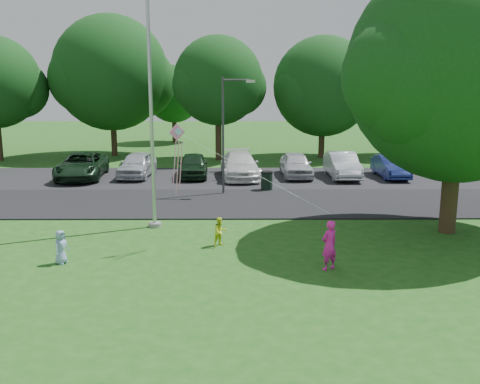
{
  "coord_description": "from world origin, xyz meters",
  "views": [
    {
      "loc": [
        -0.27,
        -15.33,
        5.67
      ],
      "look_at": [
        -0.15,
        4.0,
        1.6
      ],
      "focal_mm": 40.0,
      "sensor_mm": 36.0,
      "label": 1
    }
  ],
  "objects_px": {
    "street_lamp": "(228,125)",
    "woman": "(329,245)",
    "trash_can": "(267,181)",
    "big_tree": "(458,74)",
    "child_yellow": "(220,232)",
    "kite": "(181,147)",
    "flagpole": "(151,120)",
    "child_blue": "(61,247)"
  },
  "relations": [
    {
      "from": "big_tree",
      "to": "child_yellow",
      "type": "xyz_separation_m",
      "value": [
        -8.45,
        -1.58,
        -5.34
      ]
    },
    {
      "from": "big_tree",
      "to": "woman",
      "type": "distance_m",
      "value": 8.21
    },
    {
      "from": "child_yellow",
      "to": "child_blue",
      "type": "relative_size",
      "value": 0.95
    },
    {
      "from": "trash_can",
      "to": "child_yellow",
      "type": "xyz_separation_m",
      "value": [
        -2.14,
        -9.43,
        0.0
      ]
    },
    {
      "from": "flagpole",
      "to": "child_blue",
      "type": "relative_size",
      "value": 9.27
    },
    {
      "from": "trash_can",
      "to": "child_blue",
      "type": "bearing_deg",
      "value": -122.22
    },
    {
      "from": "big_tree",
      "to": "flagpole",
      "type": "bearing_deg",
      "value": 175.27
    },
    {
      "from": "street_lamp",
      "to": "kite",
      "type": "height_order",
      "value": "street_lamp"
    },
    {
      "from": "street_lamp",
      "to": "child_yellow",
      "type": "distance_m",
      "value": 9.08
    },
    {
      "from": "flagpole",
      "to": "kite",
      "type": "relative_size",
      "value": 1.99
    },
    {
      "from": "child_yellow",
      "to": "street_lamp",
      "type": "bearing_deg",
      "value": 52.07
    },
    {
      "from": "street_lamp",
      "to": "child_yellow",
      "type": "relative_size",
      "value": 5.69
    },
    {
      "from": "child_blue",
      "to": "kite",
      "type": "relative_size",
      "value": 0.21
    },
    {
      "from": "street_lamp",
      "to": "big_tree",
      "type": "height_order",
      "value": "big_tree"
    },
    {
      "from": "child_yellow",
      "to": "kite",
      "type": "distance_m",
      "value": 3.25
    },
    {
      "from": "trash_can",
      "to": "big_tree",
      "type": "relative_size",
      "value": 0.1
    },
    {
      "from": "child_blue",
      "to": "woman",
      "type": "bearing_deg",
      "value": -69.96
    },
    {
      "from": "trash_can",
      "to": "big_tree",
      "type": "bearing_deg",
      "value": -51.23
    },
    {
      "from": "trash_can",
      "to": "kite",
      "type": "relative_size",
      "value": 0.2
    },
    {
      "from": "trash_can",
      "to": "woman",
      "type": "bearing_deg",
      "value": -84.05
    },
    {
      "from": "child_yellow",
      "to": "kite",
      "type": "height_order",
      "value": "kite"
    },
    {
      "from": "big_tree",
      "to": "kite",
      "type": "height_order",
      "value": "big_tree"
    },
    {
      "from": "trash_can",
      "to": "woman",
      "type": "xyz_separation_m",
      "value": [
        1.23,
        -11.83,
        0.26
      ]
    },
    {
      "from": "street_lamp",
      "to": "child_yellow",
      "type": "xyz_separation_m",
      "value": [
        -0.13,
        -8.58,
        -2.98
      ]
    },
    {
      "from": "woman",
      "to": "child_yellow",
      "type": "bearing_deg",
      "value": -68.39
    },
    {
      "from": "flagpole",
      "to": "big_tree",
      "type": "relative_size",
      "value": 0.99
    },
    {
      "from": "woman",
      "to": "child_blue",
      "type": "height_order",
      "value": "woman"
    },
    {
      "from": "flagpole",
      "to": "big_tree",
      "type": "distance_m",
      "value": 11.27
    },
    {
      "from": "woman",
      "to": "big_tree",
      "type": "bearing_deg",
      "value": -174.92
    },
    {
      "from": "trash_can",
      "to": "woman",
      "type": "distance_m",
      "value": 11.9
    },
    {
      "from": "trash_can",
      "to": "big_tree",
      "type": "height_order",
      "value": "big_tree"
    },
    {
      "from": "street_lamp",
      "to": "woman",
      "type": "height_order",
      "value": "street_lamp"
    },
    {
      "from": "trash_can",
      "to": "child_yellow",
      "type": "height_order",
      "value": "child_yellow"
    },
    {
      "from": "woman",
      "to": "kite",
      "type": "bearing_deg",
      "value": -57.72
    },
    {
      "from": "street_lamp",
      "to": "woman",
      "type": "bearing_deg",
      "value": -71.87
    },
    {
      "from": "flagpole",
      "to": "child_blue",
      "type": "bearing_deg",
      "value": -118.05
    },
    {
      "from": "street_lamp",
      "to": "woman",
      "type": "xyz_separation_m",
      "value": [
        3.24,
        -10.98,
        -2.72
      ]
    },
    {
      "from": "flagpole",
      "to": "child_blue",
      "type": "height_order",
      "value": "flagpole"
    },
    {
      "from": "trash_can",
      "to": "woman",
      "type": "relative_size",
      "value": 0.66
    },
    {
      "from": "flagpole",
      "to": "street_lamp",
      "type": "relative_size",
      "value": 1.72
    },
    {
      "from": "kite",
      "to": "trash_can",
      "type": "bearing_deg",
      "value": 42.24
    },
    {
      "from": "child_blue",
      "to": "kite",
      "type": "bearing_deg",
      "value": -42.98
    }
  ]
}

